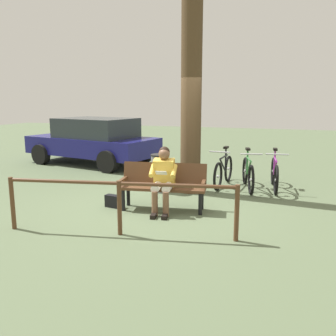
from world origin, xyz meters
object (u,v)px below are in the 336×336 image
person_reading (163,176)px  bicycle_silver (223,171)px  tree_trunk (191,98)px  bicycle_purple (275,174)px  litter_bin (160,173)px  bicycle_orange (248,174)px  bench (164,183)px  parked_car (93,140)px  handbag (113,201)px

person_reading → bicycle_silver: (-0.68, -2.35, -0.31)m
tree_trunk → bicycle_purple: size_ratio=2.47×
litter_bin → bicycle_orange: 2.05m
bicycle_purple → bicycle_orange: size_ratio=1.02×
tree_trunk → bicycle_silver: 1.98m
bench → tree_trunk: 2.10m
litter_bin → bicycle_orange: size_ratio=0.52×
bicycle_purple → parked_car: size_ratio=0.38×
person_reading → parked_car: bearing=-55.3°
tree_trunk → parked_car: 4.75m
tree_trunk → parked_car: tree_trunk is taller
handbag → bicycle_orange: 3.26m
bicycle_silver → handbag: bearing=-31.2°
handbag → bicycle_silver: size_ratio=0.18×
tree_trunk → bicycle_silver: size_ratio=2.46×
handbag → bicycle_orange: size_ratio=0.18×
person_reading → handbag: size_ratio=4.00×
tree_trunk → bicycle_orange: tree_trunk is taller
bicycle_silver → bicycle_purple: bearing=96.3°
bicycle_orange → parked_car: bearing=-123.1°
handbag → bicycle_purple: (-2.86, -2.48, 0.24)m
bicycle_orange → bicycle_silver: (0.59, -0.11, 0.00)m
handbag → tree_trunk: 2.76m
person_reading → bicycle_purple: (-1.85, -2.41, -0.31)m
bench → bicycle_orange: bicycle_orange is taller
bicycle_purple → bicycle_silver: same height
litter_bin → bicycle_silver: bearing=-142.0°
tree_trunk → bicycle_orange: bearing=-150.1°
bicycle_orange → bicycle_silver: 0.60m
person_reading → bicycle_silver: 2.47m
person_reading → tree_trunk: (-0.08, -1.56, 1.40)m
person_reading → tree_trunk: bearing=-102.0°
handbag → bicycle_silver: 2.97m
bicycle_purple → bicycle_orange: same height
handbag → bicycle_purple: bicycle_purple is taller
person_reading → handbag: bearing=-4.7°
bicycle_silver → parked_car: bearing=-106.2°
handbag → tree_trunk: tree_trunk is taller
bench → litter_bin: bearing=-75.5°
bench → parked_car: (3.75, -3.80, 0.27)m
handbag → bicycle_orange: bearing=-134.5°
person_reading → bicycle_orange: bearing=-128.7°
handbag → tree_trunk: bearing=-123.6°
bicycle_orange → parked_car: parked_car is taller
person_reading → tree_trunk: 2.10m
person_reading → handbag: person_reading is taller
bench → handbag: bearing=4.7°
handbag → parked_car: (2.80, -4.03, 0.65)m
handbag → tree_trunk: size_ratio=0.07×
bicycle_orange → bicycle_silver: same height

